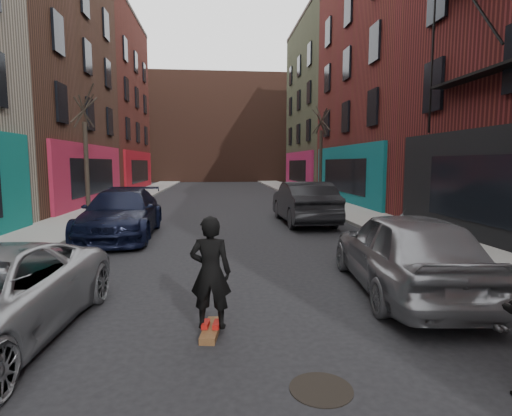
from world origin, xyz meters
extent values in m
cube|color=gray|center=(-6.25, 30.00, 0.07)|extent=(2.50, 84.00, 0.13)
cube|color=gray|center=(6.25, 30.00, 0.07)|extent=(2.50, 84.00, 0.13)
cube|color=#47281E|center=(0.00, 56.00, 7.00)|extent=(40.00, 10.00, 14.00)
imported|color=black|center=(-3.51, 12.73, 0.80)|extent=(2.39, 5.54, 1.59)
imported|color=gray|center=(3.20, 6.33, 0.80)|extent=(2.35, 4.88, 1.61)
imported|color=black|center=(3.20, 15.23, 0.86)|extent=(1.88, 5.22, 1.71)
cube|color=brown|center=(-0.46, 4.81, 0.05)|extent=(0.33, 0.82, 0.10)
imported|color=black|center=(-0.46, 4.81, 0.92)|extent=(0.65, 0.47, 1.63)
cylinder|color=black|center=(0.76, 3.24, 0.01)|extent=(0.78, 0.78, 0.01)
camera|label=1|loc=(-0.36, -0.79, 2.48)|focal=28.00mm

